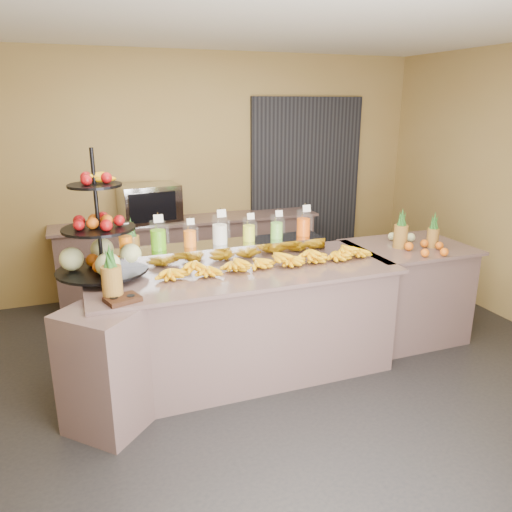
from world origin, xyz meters
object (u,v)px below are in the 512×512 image
condiment_caddy (123,299)px  pitcher_tray (220,252)px  banana_heap (272,258)px  fruit_stand (107,245)px  right_fruit_pile (421,243)px  oven_warmer (150,203)px

condiment_caddy → pitcher_tray: bearing=36.7°
banana_heap → fruit_stand: bearing=170.7°
pitcher_tray → right_fruit_pile: bearing=-10.5°
fruit_stand → condiment_caddy: (0.04, -0.58, -0.23)m
banana_heap → right_fruit_pile: 1.45m
fruit_stand → banana_heap: bearing=-22.7°
pitcher_tray → oven_warmer: oven_warmer is taller
fruit_stand → oven_warmer: size_ratio=1.54×
pitcher_tray → right_fruit_pile: (1.81, -0.34, -0.01)m
pitcher_tray → right_fruit_pile: 1.85m
fruit_stand → pitcher_tray: bearing=-8.4°
pitcher_tray → banana_heap: 0.47m
fruit_stand → right_fruit_pile: (2.74, -0.26, -0.18)m
pitcher_tray → condiment_caddy: size_ratio=8.33×
pitcher_tray → fruit_stand: size_ratio=1.87×
pitcher_tray → right_fruit_pile: size_ratio=4.55×
right_fruit_pile → fruit_stand: bearing=174.7°
banana_heap → condiment_caddy: bearing=-163.6°
pitcher_tray → banana_heap: banana_heap is taller
right_fruit_pile → condiment_caddy: bearing=-173.2°
pitcher_tray → banana_heap: bearing=-38.9°
pitcher_tray → fruit_stand: 0.94m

